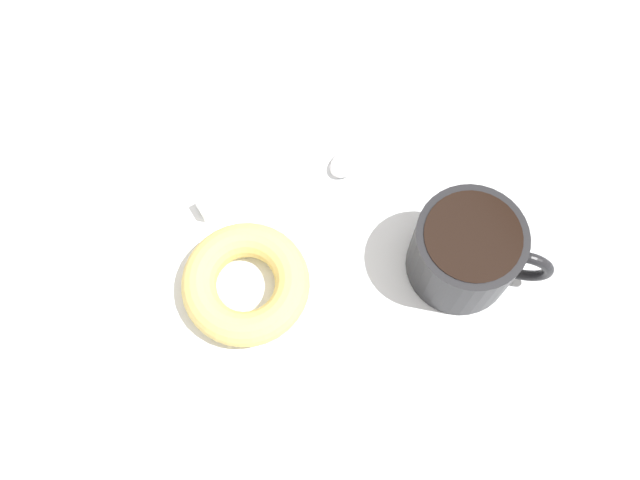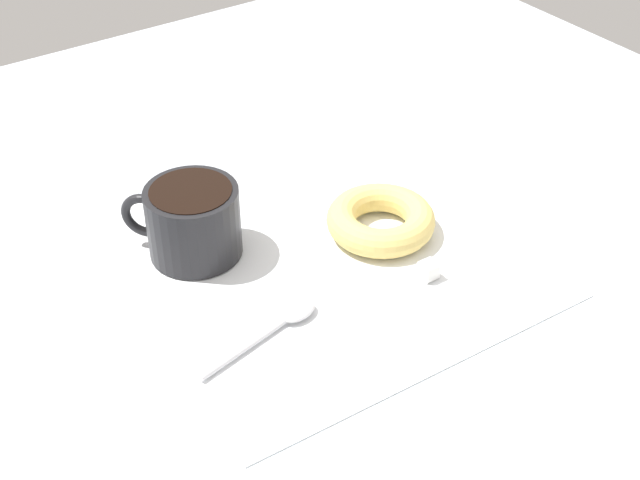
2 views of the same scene
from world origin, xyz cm
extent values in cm
cube|color=#B2BCC6|center=(0.00, 0.00, -1.00)|extent=(120.00, 120.00, 2.00)
cube|color=white|center=(-0.88, 2.38, 0.15)|extent=(37.01, 37.01, 0.30)
cylinder|color=black|center=(-10.10, 9.83, 3.76)|extent=(8.83, 8.83, 6.93)
cylinder|color=black|center=(-10.10, 9.83, 7.03)|extent=(7.63, 7.63, 0.60)
torus|color=black|center=(-13.40, 13.32, 3.76)|extent=(3.94, 4.09, 4.78)
torus|color=#E5C66B|center=(6.27, 2.29, 1.75)|extent=(10.66, 10.66, 2.91)
ellipsoid|color=silver|center=(-7.15, -3.23, 0.75)|extent=(4.01, 3.08, 0.90)
cylinder|color=silver|center=(-13.06, -4.46, 0.58)|extent=(9.97, 2.60, 0.56)
cube|color=white|center=(5.64, -5.72, 1.07)|extent=(1.54, 1.54, 1.54)
camera|label=1|loc=(10.21, 20.53, 58.00)|focal=40.00mm
camera|label=2|loc=(-38.63, -52.24, 52.63)|focal=50.00mm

